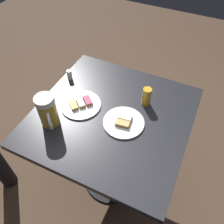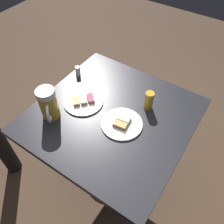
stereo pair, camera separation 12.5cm
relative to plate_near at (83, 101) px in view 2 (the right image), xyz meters
name	(u,v)px [view 2 (the right image)]	position (x,y,z in m)	size (l,w,h in m)	color
ground_plane	(112,176)	(-0.19, -0.01, -0.77)	(6.00, 6.00, 0.00)	#4C3828
cafe_table	(112,130)	(-0.19, -0.01, -0.15)	(0.84, 0.83, 0.76)	black
plate_near	(83,101)	(0.00, 0.00, 0.00)	(0.23, 0.23, 0.03)	white
plate_far	(122,123)	(-0.27, 0.01, 0.00)	(0.22, 0.22, 0.03)	white
beer_mug	(48,104)	(0.08, 0.18, 0.08)	(0.13, 0.13, 0.18)	gold
beer_glass_small	(149,100)	(-0.33, -0.17, 0.05)	(0.05, 0.05, 0.11)	gold
salt_shaker	(78,71)	(0.18, -0.17, 0.02)	(0.03, 0.03, 0.06)	silver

